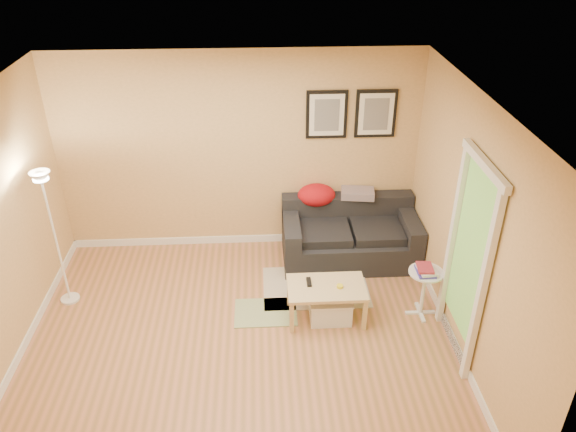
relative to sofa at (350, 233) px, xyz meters
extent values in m
plane|color=#BD7651|center=(-1.38, -1.53, -0.38)|extent=(4.50, 4.50, 0.00)
plane|color=white|center=(-1.38, -1.53, 2.23)|extent=(4.50, 4.50, 0.00)
plane|color=tan|center=(-1.38, 0.47, 0.92)|extent=(4.50, 0.00, 4.50)
plane|color=tan|center=(-1.38, -3.53, 0.92)|extent=(4.50, 0.00, 4.50)
plane|color=tan|center=(0.87, -1.53, 0.92)|extent=(0.00, 4.00, 4.00)
cube|color=white|center=(-1.38, 0.46, -0.33)|extent=(4.50, 0.02, 0.10)
cube|color=white|center=(-3.62, -1.53, -0.33)|extent=(0.02, 4.00, 0.10)
cube|color=white|center=(0.86, -1.53, -0.33)|extent=(0.02, 4.00, 0.10)
cube|color=beige|center=(-0.49, -0.60, -0.37)|extent=(1.25, 0.85, 0.01)
cube|color=#668C4C|center=(-1.10, -1.04, -0.37)|extent=(0.70, 0.50, 0.01)
cube|color=black|center=(-0.62, -1.07, 0.06)|extent=(0.05, 0.16, 0.02)
cylinder|color=yellow|center=(-0.30, -1.18, 0.07)|extent=(0.07, 0.07, 0.03)
camera|label=1|loc=(-1.12, -5.98, 3.74)|focal=34.88mm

